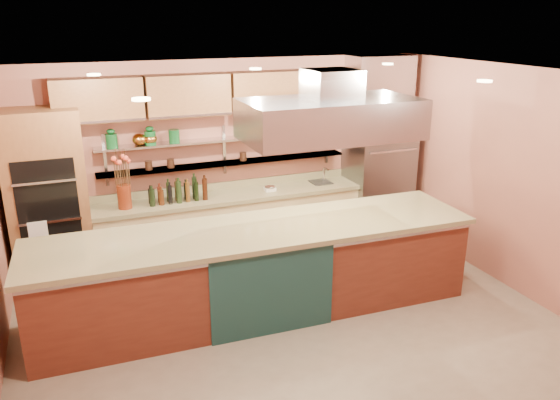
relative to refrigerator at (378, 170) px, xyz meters
name	(u,v)px	position (x,y,z in m)	size (l,w,h in m)	color
floor	(294,328)	(-2.35, -2.14, -1.06)	(6.00, 5.00, 0.02)	gray
ceiling	(296,76)	(-2.35, -2.14, 1.75)	(6.00, 5.00, 0.02)	black
wall_back	(227,157)	(-2.35, 0.36, 0.35)	(6.00, 0.04, 2.80)	#AA6450
wall_front	(447,333)	(-2.35, -4.64, 0.35)	(6.00, 0.04, 2.80)	#AA6450
wall_right	(516,181)	(0.65, -2.14, 0.35)	(0.04, 5.00, 2.80)	#AA6450
oven_stack	(48,200)	(-4.80, 0.04, 0.10)	(0.95, 0.64, 2.30)	brown
refrigerator	(378,170)	(0.00, 0.00, 0.00)	(0.95, 0.72, 2.10)	slate
back_counter	(232,224)	(-2.40, 0.06, -0.58)	(3.84, 0.64, 0.93)	tan
wall_shelf_lower	(227,163)	(-2.40, 0.23, 0.30)	(3.60, 0.26, 0.03)	#B5B6BC
wall_shelf_upper	(226,139)	(-2.40, 0.23, 0.65)	(3.60, 0.26, 0.03)	#B5B6BC
upper_cabinets	(229,93)	(-2.35, 0.18, 1.30)	(4.60, 0.36, 0.55)	brown
range_hood	(331,119)	(-1.69, -1.62, 1.20)	(2.00, 1.00, 0.45)	#B5B6BC
ceiling_downlights	(288,77)	(-2.35, -1.94, 1.72)	(4.00, 2.80, 0.02)	#FFE5A5
island	(258,270)	(-2.59, -1.62, -0.53)	(5.03, 1.09, 1.05)	#5F281B
flower_vase	(124,197)	(-3.88, 0.01, 0.04)	(0.18, 0.18, 0.32)	maroon
oil_bottle_cluster	(178,192)	(-3.16, 0.01, 0.02)	(0.84, 0.24, 0.27)	black
kitchen_scale	(270,188)	(-1.82, 0.01, -0.08)	(0.16, 0.12, 0.09)	silver
bar_faucet	(324,175)	(-0.90, 0.11, 0.00)	(0.03, 0.03, 0.23)	silver
copper_kettle	(139,139)	(-3.59, 0.23, 0.74)	(0.20, 0.20, 0.16)	#B46F29
green_canister	(174,136)	(-3.13, 0.23, 0.75)	(0.15, 0.15, 0.17)	#0E451C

